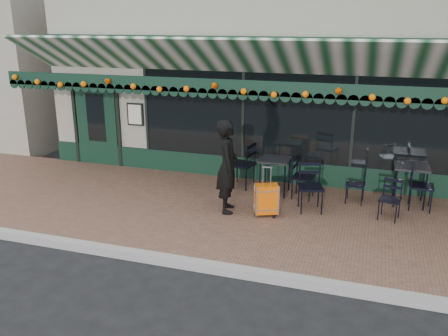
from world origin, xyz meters
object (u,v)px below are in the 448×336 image
(cafe_table_b, at_px, (275,162))
(chair_a_front, at_px, (390,200))
(suitcase, at_px, (266,200))
(chair_b_front, at_px, (311,188))
(woman, at_px, (228,166))
(chair_a_left, at_px, (355,185))
(cafe_table_a, at_px, (411,169))
(chair_b_left, at_px, (242,165))
(chair_a_right, at_px, (421,187))
(chair_b_right, at_px, (303,178))

(cafe_table_b, relative_size, chair_a_front, 1.02)
(suitcase, xyz_separation_m, cafe_table_b, (-0.10, 1.24, 0.37))
(cafe_table_b, relative_size, chair_b_front, 0.82)
(woman, bearing_deg, chair_a_front, -96.64)
(chair_b_front, bearing_deg, chair_a_left, 24.77)
(woman, bearing_deg, cafe_table_b, -44.98)
(woman, height_order, cafe_table_b, woman)
(cafe_table_a, bearing_deg, chair_b_left, -179.54)
(suitcase, xyz_separation_m, chair_b_front, (0.75, 0.49, 0.15))
(suitcase, distance_m, chair_a_right, 3.04)
(chair_a_front, distance_m, chair_b_left, 3.20)
(chair_a_left, xyz_separation_m, chair_b_left, (-2.43, 0.22, 0.13))
(chair_a_front, height_order, chair_b_right, chair_b_right)
(chair_b_right, bearing_deg, cafe_table_a, -76.23)
(cafe_table_a, height_order, chair_b_right, chair_b_right)
(chair_b_right, relative_size, chair_b_front, 0.93)
(chair_a_left, bearing_deg, cafe_table_a, 106.41)
(suitcase, bearing_deg, chair_a_left, 14.04)
(cafe_table_b, height_order, chair_a_front, cafe_table_b)
(chair_b_right, bearing_deg, suitcase, 161.26)
(chair_a_left, bearing_deg, cafe_table_b, -88.35)
(suitcase, relative_size, chair_a_left, 1.28)
(chair_b_left, height_order, chair_b_front, chair_b_left)
(chair_b_right, bearing_deg, chair_a_front, -104.52)
(cafe_table_a, xyz_separation_m, chair_b_right, (-2.06, -0.31, -0.29))
(chair_a_left, bearing_deg, chair_b_front, -45.37)
(chair_a_left, relative_size, chair_b_left, 0.74)
(cafe_table_b, bearing_deg, woman, -118.38)
(chair_a_front, bearing_deg, suitcase, -153.71)
(chair_b_left, xyz_separation_m, chair_b_right, (1.39, -0.28, -0.07))
(woman, distance_m, cafe_table_a, 3.64)
(woman, bearing_deg, cafe_table_a, -83.35)
(woman, height_order, chair_b_right, woman)
(chair_a_right, bearing_deg, suitcase, 116.12)
(chair_a_right, bearing_deg, chair_a_front, 142.71)
(woman, relative_size, chair_a_front, 2.38)
(chair_a_right, distance_m, chair_b_right, 2.27)
(chair_a_right, bearing_deg, chair_b_left, 89.22)
(chair_b_front, bearing_deg, cafe_table_b, 121.82)
(suitcase, relative_size, chair_b_front, 1.02)
(cafe_table_b, bearing_deg, chair_a_left, -1.26)
(chair_a_left, distance_m, chair_b_left, 2.44)
(chair_a_right, height_order, chair_b_left, chair_b_left)
(cafe_table_a, bearing_deg, woman, -156.76)
(chair_a_left, height_order, chair_a_right, chair_a_right)
(suitcase, bearing_deg, chair_a_right, 0.35)
(chair_b_left, bearing_deg, cafe_table_b, 86.94)
(cafe_table_b, bearing_deg, chair_b_left, 166.85)
(cafe_table_a, relative_size, chair_a_front, 1.07)
(cafe_table_a, height_order, chair_a_right, chair_a_right)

